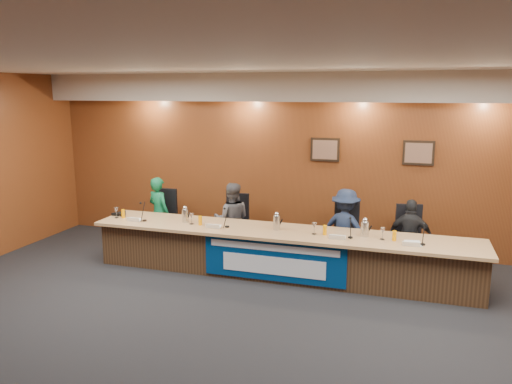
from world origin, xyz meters
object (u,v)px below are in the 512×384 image
(panelist_d, at_px, (410,237))
(dais_body, at_px, (280,254))
(panelist_b, at_px, (232,220))
(speakerphone, at_px, (121,214))
(carafe_right, at_px, (365,229))
(office_chair_c, at_px, (346,238))
(office_chair_a, at_px, (162,222))
(office_chair_b, at_px, (234,228))
(panelist_a, at_px, (159,213))
(office_chair_d, at_px, (410,243))
(carafe_left, at_px, (185,216))
(carafe_mid, at_px, (277,223))
(panelist_c, at_px, (345,229))
(banner, at_px, (273,260))

(panelist_d, bearing_deg, dais_body, 23.68)
(panelist_b, bearing_deg, speakerphone, 2.11)
(carafe_right, bearing_deg, office_chair_c, 116.11)
(panelist_d, xyz_separation_m, office_chair_a, (-4.45, 0.10, -0.13))
(dais_body, distance_m, office_chair_b, 1.32)
(panelist_a, bearing_deg, speakerphone, 79.19)
(speakerphone, bearing_deg, carafe_right, -0.38)
(dais_body, height_order, office_chair_c, dais_body)
(panelist_d, bearing_deg, office_chair_b, 2.70)
(panelist_a, bearing_deg, office_chair_d, -157.03)
(carafe_right, bearing_deg, office_chair_d, 49.15)
(office_chair_b, height_order, carafe_left, carafe_left)
(carafe_mid, xyz_separation_m, speakerphone, (-2.84, 0.07, -0.09))
(office_chair_b, height_order, carafe_mid, carafe_mid)
(panelist_b, relative_size, panelist_c, 1.00)
(panelist_a, relative_size, office_chair_b, 2.80)
(banner, distance_m, carafe_mid, 0.63)
(office_chair_a, relative_size, carafe_right, 2.13)
(panelist_b, height_order, office_chair_c, panelist_b)
(dais_body, height_order, carafe_right, carafe_right)
(panelist_a, relative_size, office_chair_d, 2.80)
(office_chair_b, bearing_deg, carafe_right, -18.30)
(banner, distance_m, panelist_a, 2.74)
(office_chair_b, height_order, speakerphone, speakerphone)
(banner, height_order, panelist_d, panelist_d)
(office_chair_a, xyz_separation_m, carafe_left, (0.88, -0.81, 0.38))
(carafe_mid, bearing_deg, carafe_left, -179.37)
(office_chair_b, distance_m, office_chair_d, 3.02)
(panelist_d, distance_m, office_chair_d, 0.16)
(speakerphone, bearing_deg, panelist_a, 57.51)
(dais_body, height_order, office_chair_b, dais_body)
(panelist_a, relative_size, carafe_left, 6.12)
(panelist_a, height_order, office_chair_b, panelist_a)
(banner, relative_size, office_chair_b, 4.58)
(dais_body, height_order, panelist_d, panelist_d)
(carafe_left, xyz_separation_m, carafe_right, (2.91, 0.06, 0.00))
(panelist_c, height_order, office_chair_a, panelist_c)
(panelist_d, relative_size, carafe_right, 5.41)
(carafe_right, distance_m, speakerphone, 4.20)
(panelist_d, distance_m, office_chair_a, 4.45)
(panelist_c, relative_size, carafe_left, 6.04)
(panelist_c, height_order, carafe_mid, panelist_c)
(dais_body, relative_size, panelist_c, 4.53)
(office_chair_a, bearing_deg, dais_body, -18.17)
(panelist_a, height_order, carafe_left, panelist_a)
(office_chair_c, bearing_deg, carafe_left, -167.24)
(office_chair_b, height_order, office_chair_d, same)
(speakerphone, bearing_deg, panelist_c, 9.37)
(office_chair_c, bearing_deg, office_chair_b, 175.02)
(panelist_b, bearing_deg, panelist_a, -16.85)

